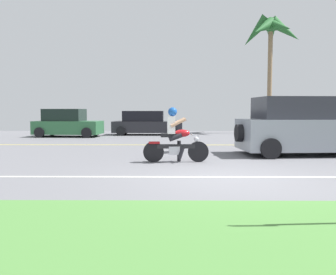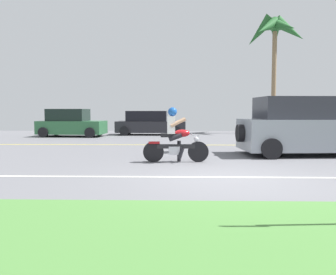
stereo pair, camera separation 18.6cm
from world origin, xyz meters
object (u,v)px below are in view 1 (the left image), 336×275
Objects in this scene: parked_car_1 at (146,124)px; motorcyclist at (175,139)px; parked_car_0 at (67,124)px; suv_nearby at (306,127)px; palm_tree_0 at (271,34)px.

motorcyclist is at bearing -81.96° from parked_car_1.
parked_car_0 is at bearing 120.97° from motorcyclist.
palm_tree_0 is at bearing 80.70° from suv_nearby.
parked_car_0 is 0.89× the size of parked_car_1.
parked_car_0 reaches higher than parked_car_1.
motorcyclist reaches higher than parked_car_1.
palm_tree_0 is (1.89, 11.55, 5.45)m from suv_nearby.
palm_tree_0 reaches higher than parked_car_1.
parked_car_1 is at bearing 98.04° from motorcyclist.
parked_car_1 is at bearing 121.68° from suv_nearby.
parked_car_1 is (4.35, 1.55, -0.05)m from parked_car_0.
parked_car_1 is at bearing 19.61° from parked_car_0.
motorcyclist is 0.24× the size of palm_tree_0.
parked_car_0 is at bearing 141.73° from suv_nearby.
parked_car_0 is at bearing -164.57° from palm_tree_0.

